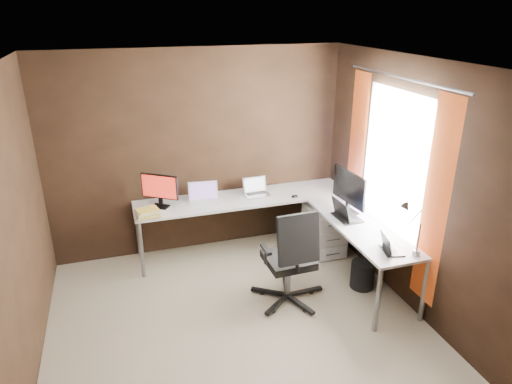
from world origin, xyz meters
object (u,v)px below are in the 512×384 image
monitor_right (349,189)px  desk_lamp (410,223)px  laptop_black_small (390,247)px  drawer_pedestal (324,230)px  office_chair (290,275)px  book_stack (148,213)px  laptop_black_big (345,215)px  monitor_left (160,189)px  wastebasket (362,275)px  laptop_white (204,198)px  laptop_silver (256,191)px

monitor_right → desk_lamp: bearing=179.4°
monitor_right → laptop_black_small: (-0.04, -0.92, -0.24)m
drawer_pedestal → office_chair: 1.17m
monitor_right → book_stack: 2.28m
laptop_black_small → laptop_black_big: bearing=18.1°
drawer_pedestal → laptop_black_small: laptop_black_small is taller
drawer_pedestal → laptop_black_big: bearing=-94.9°
laptop_black_small → office_chair: size_ratio=0.26×
monitor_left → monitor_right: (2.02, -0.80, 0.05)m
desk_lamp → office_chair: (-0.95, 0.58, -0.74)m
book_stack → office_chair: 1.72m
monitor_left → wastebasket: bearing=3.2°
laptop_white → office_chair: bearing=-54.5°
monitor_left → laptop_silver: 1.19m
drawer_pedestal → wastebasket: size_ratio=1.98×
book_stack → office_chair: bearing=-37.2°
laptop_silver → wastebasket: bearing=-58.3°
monitor_left → laptop_black_small: 2.63m
book_stack → wastebasket: bearing=-24.6°
wastebasket → office_chair: bearing=179.9°
laptop_silver → monitor_left: bearing=178.9°
book_stack → wastebasket: 2.49m
monitor_left → wastebasket: 2.50m
laptop_silver → desk_lamp: desk_lamp is taller
laptop_white → laptop_black_small: (1.47, -1.71, -0.01)m
monitor_right → laptop_white: bearing=57.1°
laptop_silver → laptop_black_small: laptop_silver is taller
monitor_left → monitor_right: size_ratio=0.66×
laptop_silver → book_stack: (-1.35, -0.25, -0.01)m
laptop_black_small → wastebasket: laptop_black_small is taller
laptop_black_big → desk_lamp: desk_lamp is taller
monitor_right → wastebasket: size_ratio=1.98×
drawer_pedestal → laptop_black_small: bearing=-89.1°
laptop_silver → book_stack: size_ratio=1.09×
book_stack → desk_lamp: (2.28, -1.59, 0.29)m
monitor_right → drawer_pedestal: bearing=2.8°
laptop_black_big → book_stack: bearing=68.6°
laptop_white → laptop_silver: 0.68m
drawer_pedestal → monitor_right: 0.83m
drawer_pedestal → desk_lamp: bearing=-84.1°
laptop_black_small → drawer_pedestal: bearing=13.8°
monitor_right → desk_lamp: desk_lamp is taller
laptop_black_big → laptop_black_small: 0.78m
office_chair → drawer_pedestal: bearing=45.1°
drawer_pedestal → laptop_silver: (-0.78, 0.40, 0.48)m
drawer_pedestal → wastebasket: 0.87m
drawer_pedestal → laptop_white: bearing=166.1°
laptop_black_small → book_stack: bearing=67.9°
book_stack → office_chair: size_ratio=0.27×
monitor_left → laptop_black_big: (1.91, -0.95, -0.18)m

